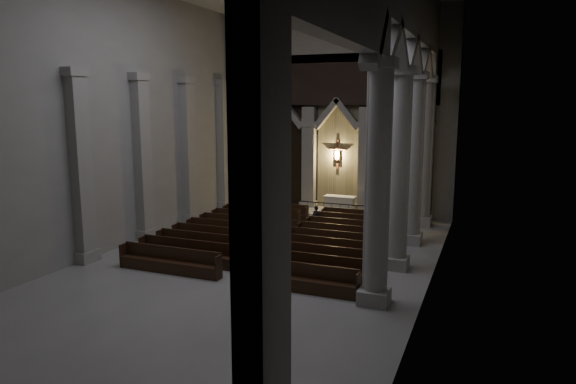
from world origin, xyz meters
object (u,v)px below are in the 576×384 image
at_px(altar_rail, 324,208).
at_px(pews, 281,241).
at_px(candle_stand_right, 371,216).
at_px(candle_stand_left, 277,208).
at_px(worshipper, 316,218).
at_px(altar, 340,204).

xyz_separation_m(altar_rail, pews, (0.00, -6.49, -0.32)).
bearing_deg(candle_stand_right, pews, -112.36).
xyz_separation_m(candle_stand_left, worshipper, (3.53, -3.00, 0.28)).
relative_size(altar_rail, candle_stand_right, 3.64).
relative_size(pews, worshipper, 7.95).
height_order(candle_stand_left, pews, candle_stand_left).
xyz_separation_m(candle_stand_right, worshipper, (-2.26, -2.95, 0.28)).
xyz_separation_m(pews, worshipper, (0.48, 3.70, 0.32)).
bearing_deg(altar, candle_stand_right, -31.73).
bearing_deg(candle_stand_left, pews, -65.51).
distance_m(candle_stand_left, candle_stand_right, 5.78).
bearing_deg(candle_stand_left, worshipper, -40.34).
distance_m(altar, altar_rail, 1.61).
height_order(altar_rail, pews, pews).
xyz_separation_m(altar, pews, (-0.52, -8.02, -0.31)).
bearing_deg(worshipper, altar_rail, 103.49).
bearing_deg(candle_stand_left, candle_stand_right, -0.45).
bearing_deg(pews, altar_rail, 90.00).
distance_m(pews, worshipper, 3.74).
xyz_separation_m(altar, altar_rail, (-0.52, -1.53, 0.02)).
bearing_deg(candle_stand_right, worshipper, -127.40).
relative_size(candle_stand_left, worshipper, 1.04).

